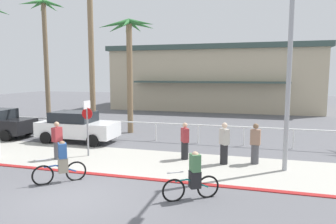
{
  "coord_description": "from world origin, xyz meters",
  "views": [
    {
      "loc": [
        5.31,
        -7.92,
        3.76
      ],
      "look_at": [
        1.41,
        6.0,
        1.98
      ],
      "focal_mm": 33.03,
      "sensor_mm": 36.0,
      "label": 1
    }
  ],
  "objects_px": {
    "car_white_1": "(77,126)",
    "pedestrian_2": "(185,143)",
    "stop_sign_bike_lane": "(87,120)",
    "pedestrian_3": "(255,145)",
    "cyclist_teal_0": "(193,177)",
    "pedestrian_0": "(57,142)",
    "pedestrian_1": "(224,145)",
    "palm_tree_1": "(45,32)",
    "palm_tree_3": "(129,45)",
    "cyclist_blue_1": "(62,163)",
    "streetlight_curb": "(290,60)",
    "palm_tree_2": "(90,21)"
  },
  "relations": [
    {
      "from": "car_white_1",
      "to": "pedestrian_2",
      "type": "relative_size",
      "value": 2.66
    },
    {
      "from": "stop_sign_bike_lane",
      "to": "pedestrian_3",
      "type": "distance_m",
      "value": 7.48
    },
    {
      "from": "cyclist_teal_0",
      "to": "stop_sign_bike_lane",
      "type": "bearing_deg",
      "value": 147.69
    },
    {
      "from": "pedestrian_0",
      "to": "pedestrian_1",
      "type": "bearing_deg",
      "value": 9.55
    },
    {
      "from": "palm_tree_1",
      "to": "car_white_1",
      "type": "bearing_deg",
      "value": -44.33
    },
    {
      "from": "palm_tree_1",
      "to": "cyclist_teal_0",
      "type": "relative_size",
      "value": 6.05
    },
    {
      "from": "palm_tree_3",
      "to": "pedestrian_0",
      "type": "relative_size",
      "value": 4.24
    },
    {
      "from": "pedestrian_3",
      "to": "cyclist_blue_1",
      "type": "bearing_deg",
      "value": -147.65
    },
    {
      "from": "streetlight_curb",
      "to": "cyclist_teal_0",
      "type": "relative_size",
      "value": 4.75
    },
    {
      "from": "car_white_1",
      "to": "cyclist_teal_0",
      "type": "distance_m",
      "value": 9.86
    },
    {
      "from": "streetlight_curb",
      "to": "pedestrian_0",
      "type": "relative_size",
      "value": 4.43
    },
    {
      "from": "streetlight_curb",
      "to": "pedestrian_0",
      "type": "height_order",
      "value": "streetlight_curb"
    },
    {
      "from": "pedestrian_0",
      "to": "cyclist_teal_0",
      "type": "bearing_deg",
      "value": -22.15
    },
    {
      "from": "stop_sign_bike_lane",
      "to": "streetlight_curb",
      "type": "bearing_deg",
      "value": -0.69
    },
    {
      "from": "streetlight_curb",
      "to": "cyclist_blue_1",
      "type": "relative_size",
      "value": 5.0
    },
    {
      "from": "palm_tree_1",
      "to": "cyclist_blue_1",
      "type": "distance_m",
      "value": 16.99
    },
    {
      "from": "pedestrian_0",
      "to": "pedestrian_3",
      "type": "height_order",
      "value": "pedestrian_3"
    },
    {
      "from": "cyclist_teal_0",
      "to": "cyclist_blue_1",
      "type": "bearing_deg",
      "value": 177.56
    },
    {
      "from": "car_white_1",
      "to": "pedestrian_2",
      "type": "xyz_separation_m",
      "value": [
        6.56,
        -1.9,
        -0.11
      ]
    },
    {
      "from": "palm_tree_2",
      "to": "pedestrian_1",
      "type": "relative_size",
      "value": 5.57
    },
    {
      "from": "cyclist_teal_0",
      "to": "pedestrian_2",
      "type": "height_order",
      "value": "pedestrian_2"
    },
    {
      "from": "stop_sign_bike_lane",
      "to": "cyclist_teal_0",
      "type": "xyz_separation_m",
      "value": [
        5.6,
        -3.54,
        -0.98
      ]
    },
    {
      "from": "cyclist_teal_0",
      "to": "pedestrian_0",
      "type": "xyz_separation_m",
      "value": [
        -6.62,
        2.69,
        0.09
      ]
    },
    {
      "from": "streetlight_curb",
      "to": "cyclist_teal_0",
      "type": "bearing_deg",
      "value": -130.3
    },
    {
      "from": "streetlight_curb",
      "to": "pedestrian_2",
      "type": "distance_m",
      "value": 5.46
    },
    {
      "from": "stop_sign_bike_lane",
      "to": "cyclist_blue_1",
      "type": "bearing_deg",
      "value": -74.88
    },
    {
      "from": "palm_tree_2",
      "to": "pedestrian_3",
      "type": "distance_m",
      "value": 13.37
    },
    {
      "from": "streetlight_curb",
      "to": "stop_sign_bike_lane",
      "type": "bearing_deg",
      "value": 179.31
    },
    {
      "from": "car_white_1",
      "to": "cyclist_blue_1",
      "type": "bearing_deg",
      "value": -62.53
    },
    {
      "from": "palm_tree_1",
      "to": "pedestrian_1",
      "type": "relative_size",
      "value": 5.39
    },
    {
      "from": "streetlight_curb",
      "to": "pedestrian_3",
      "type": "height_order",
      "value": "streetlight_curb"
    },
    {
      "from": "cyclist_teal_0",
      "to": "pedestrian_0",
      "type": "relative_size",
      "value": 0.93
    },
    {
      "from": "palm_tree_1",
      "to": "cyclist_teal_0",
      "type": "xyz_separation_m",
      "value": [
        14.42,
        -12.59,
        -6.37
      ]
    },
    {
      "from": "stop_sign_bike_lane",
      "to": "pedestrian_1",
      "type": "bearing_deg",
      "value": 3.34
    },
    {
      "from": "cyclist_teal_0",
      "to": "pedestrian_2",
      "type": "bearing_deg",
      "value": 105.93
    },
    {
      "from": "palm_tree_1",
      "to": "pedestrian_1",
      "type": "xyz_separation_m",
      "value": [
        14.96,
        -8.7,
        -6.23
      ]
    },
    {
      "from": "palm_tree_1",
      "to": "pedestrian_0",
      "type": "xyz_separation_m",
      "value": [
        7.8,
        -9.9,
        -6.28
      ]
    },
    {
      "from": "pedestrian_1",
      "to": "pedestrian_2",
      "type": "xyz_separation_m",
      "value": [
        -1.74,
        0.29,
        -0.06
      ]
    },
    {
      "from": "car_white_1",
      "to": "pedestrian_1",
      "type": "xyz_separation_m",
      "value": [
        8.3,
        -2.19,
        -0.04
      ]
    },
    {
      "from": "stop_sign_bike_lane",
      "to": "palm_tree_3",
      "type": "relative_size",
      "value": 0.36
    },
    {
      "from": "streetlight_curb",
      "to": "cyclist_blue_1",
      "type": "bearing_deg",
      "value": -156.96
    },
    {
      "from": "pedestrian_0",
      "to": "palm_tree_3",
      "type": "bearing_deg",
      "value": 84.64
    },
    {
      "from": "pedestrian_1",
      "to": "pedestrian_2",
      "type": "bearing_deg",
      "value": 170.66
    },
    {
      "from": "palm_tree_3",
      "to": "pedestrian_3",
      "type": "height_order",
      "value": "palm_tree_3"
    },
    {
      "from": "car_white_1",
      "to": "pedestrian_0",
      "type": "height_order",
      "value": "pedestrian_0"
    },
    {
      "from": "pedestrian_3",
      "to": "pedestrian_0",
      "type": "bearing_deg",
      "value": -169.14
    },
    {
      "from": "palm_tree_2",
      "to": "cyclist_blue_1",
      "type": "bearing_deg",
      "value": -66.82
    },
    {
      "from": "streetlight_curb",
      "to": "cyclist_blue_1",
      "type": "height_order",
      "value": "streetlight_curb"
    },
    {
      "from": "streetlight_curb",
      "to": "palm_tree_2",
      "type": "distance_m",
      "value": 13.47
    },
    {
      "from": "stop_sign_bike_lane",
      "to": "pedestrian_2",
      "type": "bearing_deg",
      "value": 8.33
    }
  ]
}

